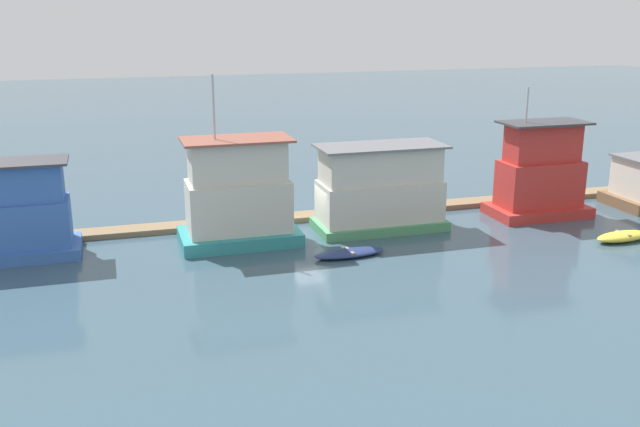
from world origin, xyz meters
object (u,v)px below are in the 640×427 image
at_px(houseboat_red, 540,176).
at_px(houseboat_blue, 8,215).
at_px(dinghy_yellow, 623,236).
at_px(houseboat_green, 380,190).
at_px(dinghy_navy, 350,253).
at_px(houseboat_teal, 238,197).

bearing_deg(houseboat_red, houseboat_blue, 178.37).
bearing_deg(dinghy_yellow, houseboat_blue, 168.15).
distance_m(houseboat_green, dinghy_navy, 5.50).
height_order(houseboat_blue, houseboat_red, houseboat_red).
height_order(houseboat_teal, dinghy_navy, houseboat_teal).
relative_size(houseboat_teal, dinghy_navy, 2.34).
relative_size(dinghy_navy, dinghy_yellow, 1.11).
distance_m(houseboat_teal, houseboat_green, 8.04).
distance_m(houseboat_green, houseboat_red, 10.10).
height_order(houseboat_green, houseboat_red, houseboat_red).
bearing_deg(houseboat_green, houseboat_blue, 178.04).
distance_m(houseboat_green, dinghy_yellow, 13.22).
distance_m(dinghy_navy, dinghy_yellow, 14.93).
bearing_deg(houseboat_green, dinghy_yellow, -26.57).
height_order(houseboat_red, dinghy_yellow, houseboat_red).
relative_size(houseboat_blue, dinghy_yellow, 1.92).
bearing_deg(dinghy_yellow, houseboat_red, 105.60).
bearing_deg(houseboat_teal, houseboat_green, 1.91).
xyz_separation_m(houseboat_teal, dinghy_navy, (4.89, -3.75, -2.33)).
bearing_deg(dinghy_yellow, houseboat_green, 153.43).
bearing_deg(houseboat_blue, dinghy_navy, -16.12).
distance_m(houseboat_blue, houseboat_teal, 11.34).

